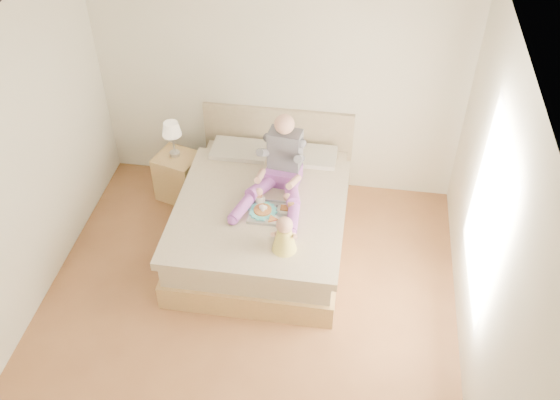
# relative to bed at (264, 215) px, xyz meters

# --- Properties ---
(room) EXTENTS (4.02, 4.22, 2.71)m
(room) POSITION_rel_bed_xyz_m (0.08, -1.08, 1.19)
(room) COLOR brown
(room) RESTS_ON ground
(bed) EXTENTS (1.70, 2.18, 1.00)m
(bed) POSITION_rel_bed_xyz_m (0.00, 0.00, 0.00)
(bed) COLOR #A2814B
(bed) RESTS_ON ground
(nightstand) EXTENTS (0.55, 0.52, 0.56)m
(nightstand) POSITION_rel_bed_xyz_m (-1.08, 0.54, -0.04)
(nightstand) COLOR #A2814B
(nightstand) RESTS_ON ground
(lamp) EXTENTS (0.21, 0.21, 0.43)m
(lamp) POSITION_rel_bed_xyz_m (-1.10, 0.57, 0.57)
(lamp) COLOR #AAACB0
(lamp) RESTS_ON nightstand
(adult) EXTENTS (0.69, 1.03, 0.82)m
(adult) POSITION_rel_bed_xyz_m (0.16, 0.12, 0.53)
(adult) COLOR purple
(adult) RESTS_ON bed
(tray) EXTENTS (0.45, 0.36, 0.13)m
(tray) POSITION_rel_bed_xyz_m (0.14, -0.28, 0.32)
(tray) COLOR #AAACB0
(tray) RESTS_ON bed
(baby) EXTENTS (0.25, 0.34, 0.38)m
(baby) POSITION_rel_bed_xyz_m (0.33, -0.74, 0.45)
(baby) COLOR #F2E04C
(baby) RESTS_ON bed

